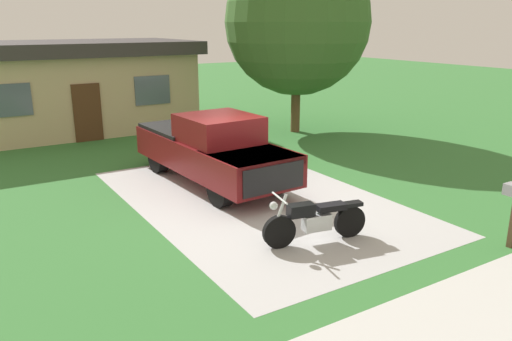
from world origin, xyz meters
name	(u,v)px	position (x,y,z in m)	size (l,w,h in m)	color
ground_plane	(257,200)	(0.00, 0.00, 0.00)	(80.00, 80.00, 0.00)	#367334
driveway_pad	(257,200)	(0.00, 0.00, 0.00)	(5.55, 8.77, 0.01)	#B6B6B6
sidewalk_strip	(469,315)	(0.00, -6.00, 0.00)	(36.00, 1.80, 0.01)	beige
motorcycle	(315,220)	(-0.34, -2.71, 0.47)	(2.19, 0.80, 1.09)	black
pickup_truck	(211,148)	(-0.24, 1.96, 0.95)	(2.29, 5.72, 1.90)	black
shade_tree	(297,22)	(5.65, 6.15, 4.22)	(5.52, 5.52, 6.98)	brown
neighbor_house	(70,85)	(-1.80, 11.29, 1.79)	(9.60, 5.60, 3.50)	tan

